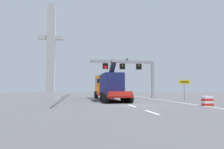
% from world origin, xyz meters
% --- Properties ---
extents(ground, '(112.00, 112.00, 0.00)m').
position_xyz_m(ground, '(0.00, 0.00, 0.00)').
color(ground, '#4C4C51').
extents(lane_markings, '(0.20, 43.81, 0.01)m').
position_xyz_m(lane_markings, '(-0.31, 14.60, 0.01)').
color(lane_markings, silver).
rests_on(lane_markings, ground).
extents(edge_line_right, '(0.20, 63.00, 0.01)m').
position_xyz_m(edge_line_right, '(6.20, 12.00, 0.01)').
color(edge_line_right, silver).
rests_on(edge_line_right, ground).
extents(overhead_lane_gantry, '(11.10, 0.90, 6.56)m').
position_xyz_m(overhead_lane_gantry, '(3.37, 13.49, 5.05)').
color(overhead_lane_gantry, '#9EA0A5').
rests_on(overhead_lane_gantry, ground).
extents(heavy_haul_truck_red, '(3.23, 14.10, 5.30)m').
position_xyz_m(heavy_haul_truck_red, '(-1.02, 9.85, 1.99)').
color(heavy_haul_truck_red, red).
rests_on(heavy_haul_truck_red, ground).
extents(exit_sign_yellow, '(1.48, 0.15, 2.69)m').
position_xyz_m(exit_sign_yellow, '(7.92, 4.43, 2.03)').
color(exit_sign_yellow, '#9EA0A5').
rests_on(exit_sign_yellow, ground).
extents(crash_barrier_striped, '(1.06, 0.62, 0.90)m').
position_xyz_m(crash_barrier_striped, '(6.74, -1.85, 0.45)').
color(crash_barrier_striped, red).
rests_on(crash_barrier_striped, ground).
extents(guardrail_left, '(0.13, 34.56, 0.76)m').
position_xyz_m(guardrail_left, '(-7.29, 15.28, 0.56)').
color(guardrail_left, '#999EA3').
rests_on(guardrail_left, ground).
extents(bridge_pylon_distant, '(9.00, 2.00, 31.59)m').
position_xyz_m(bridge_pylon_distant, '(-14.96, 54.63, 16.18)').
color(bridge_pylon_distant, '#B7B7B2').
rests_on(bridge_pylon_distant, ground).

